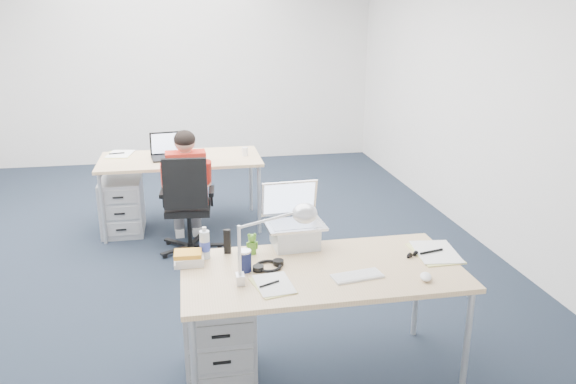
{
  "coord_description": "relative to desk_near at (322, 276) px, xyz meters",
  "views": [
    {
      "loc": [
        0.24,
        -4.86,
        2.13
      ],
      "look_at": [
        0.97,
        -0.94,
        0.85
      ],
      "focal_mm": 35.0,
      "sensor_mm": 36.0,
      "label": 1
    }
  ],
  "objects": [
    {
      "name": "floor",
      "position": [
        -0.97,
        2.02,
        -0.68
      ],
      "size": [
        7.0,
        7.0,
        0.0
      ],
      "primitive_type": "plane",
      "color": "black",
      "rests_on": "ground"
    },
    {
      "name": "room",
      "position": [
        -0.97,
        2.02,
        1.03
      ],
      "size": [
        6.02,
        7.02,
        2.8
      ],
      "color": "silver",
      "rests_on": "ground"
    },
    {
      "name": "desk_near",
      "position": [
        0.0,
        0.0,
        0.0
      ],
      "size": [
        1.6,
        0.8,
        0.73
      ],
      "color": "tan",
      "rests_on": "ground"
    },
    {
      "name": "desk_far",
      "position": [
        -0.8,
        2.76,
        0.0
      ],
      "size": [
        1.6,
        0.8,
        0.73
      ],
      "color": "tan",
      "rests_on": "ground"
    },
    {
      "name": "office_chair",
      "position": [
        -0.74,
        2.07,
        -0.42
      ],
      "size": [
        0.64,
        0.64,
        0.94
      ],
      "rotation": [
        0.0,
        0.0,
        -0.08
      ],
      "color": "black",
      "rests_on": "ground"
    },
    {
      "name": "seated_person",
      "position": [
        -0.75,
        2.23,
        -0.12
      ],
      "size": [
        0.36,
        0.63,
        1.13
      ],
      "rotation": [
        0.0,
        0.0,
        0.04
      ],
      "color": "red",
      "rests_on": "ground"
    },
    {
      "name": "drawer_pedestal_near",
      "position": [
        -0.6,
        0.1,
        -0.41
      ],
      "size": [
        0.4,
        0.5,
        0.55
      ],
      "primitive_type": "cube",
      "color": "#A7A9AC",
      "rests_on": "ground"
    },
    {
      "name": "drawer_pedestal_far",
      "position": [
        -1.4,
        2.69,
        -0.41
      ],
      "size": [
        0.4,
        0.5,
        0.55
      ],
      "primitive_type": "cube",
      "color": "#A7A9AC",
      "rests_on": "ground"
    },
    {
      "name": "silver_laptop",
      "position": [
        -0.09,
        0.35,
        0.24
      ],
      "size": [
        0.38,
        0.3,
        0.38
      ],
      "primitive_type": null,
      "rotation": [
        0.0,
        0.0,
        0.05
      ],
      "color": "silver",
      "rests_on": "desk_near"
    },
    {
      "name": "wireless_keyboard",
      "position": [
        0.16,
        -0.14,
        0.05
      ],
      "size": [
        0.3,
        0.16,
        0.01
      ],
      "primitive_type": "cube",
      "rotation": [
        0.0,
        0.0,
        0.15
      ],
      "color": "white",
      "rests_on": "desk_near"
    },
    {
      "name": "computer_mouse",
      "position": [
        0.52,
        -0.24,
        0.06
      ],
      "size": [
        0.09,
        0.12,
        0.04
      ],
      "primitive_type": "ellipsoid",
      "rotation": [
        0.0,
        0.0,
        -0.36
      ],
      "color": "white",
      "rests_on": "desk_near"
    },
    {
      "name": "headphones",
      "position": [
        -0.3,
        0.06,
        0.06
      ],
      "size": [
        0.25,
        0.23,
        0.03
      ],
      "primitive_type": null,
      "rotation": [
        0.0,
        0.0,
        0.43
      ],
      "color": "black",
      "rests_on": "desk_near"
    },
    {
      "name": "can_koozie",
      "position": [
        -0.44,
        0.05,
        0.11
      ],
      "size": [
        0.09,
        0.09,
        0.13
      ],
      "primitive_type": "cylinder",
      "rotation": [
        0.0,
        0.0,
        0.14
      ],
      "color": "#14193F",
      "rests_on": "desk_near"
    },
    {
      "name": "water_bottle",
      "position": [
        -0.65,
        0.27,
        0.14
      ],
      "size": [
        0.08,
        0.08,
        0.2
      ],
      "primitive_type": "cylinder",
      "rotation": [
        0.0,
        0.0,
        0.37
      ],
      "color": "silver",
      "rests_on": "desk_near"
    },
    {
      "name": "bear_figurine",
      "position": [
        -0.37,
        0.28,
        0.11
      ],
      "size": [
        0.09,
        0.08,
        0.13
      ],
      "primitive_type": null,
      "rotation": [
        0.0,
        0.0,
        -0.39
      ],
      "color": "#377E21",
      "rests_on": "desk_near"
    },
    {
      "name": "book_stack",
      "position": [
        -0.75,
        0.2,
        0.08
      ],
      "size": [
        0.2,
        0.16,
        0.08
      ],
      "primitive_type": "cube",
      "rotation": [
        0.0,
        0.0,
        0.23
      ],
      "color": "silver",
      "rests_on": "desk_near"
    },
    {
      "name": "cordless_phone",
      "position": [
        -0.52,
        0.31,
        0.12
      ],
      "size": [
        0.05,
        0.04,
        0.15
      ],
      "primitive_type": "cube",
      "rotation": [
        0.0,
        0.0,
        -0.33
      ],
      "color": "black",
      "rests_on": "desk_near"
    },
    {
      "name": "papers_left",
      "position": [
        -0.31,
        -0.16,
        0.05
      ],
      "size": [
        0.22,
        0.29,
        0.01
      ],
      "primitive_type": "cube",
      "rotation": [
        0.0,
        0.0,
        0.15
      ],
      "color": "#D7D67C",
      "rests_on": "desk_near"
    },
    {
      "name": "papers_right",
      "position": [
        0.72,
        0.07,
        0.05
      ],
      "size": [
        0.27,
        0.36,
        0.01
      ],
      "primitive_type": "cube",
      "rotation": [
        0.0,
        0.0,
        -0.07
      ],
      "color": "#D7D67C",
      "rests_on": "desk_near"
    },
    {
      "name": "sunglasses",
      "position": [
        0.57,
        0.06,
        0.06
      ],
      "size": [
        0.1,
        0.08,
        0.02
      ],
      "primitive_type": null,
      "rotation": [
        0.0,
        0.0,
        0.42
      ],
      "color": "black",
      "rests_on": "desk_near"
    },
    {
      "name": "desk_lamp",
      "position": [
        -0.35,
        -0.1,
        0.27
      ],
      "size": [
        0.42,
        0.22,
        0.45
      ],
      "primitive_type": null,
      "rotation": [
        0.0,
        0.0,
        -0.19
      ],
      "color": "silver",
      "rests_on": "desk_near"
    },
    {
      "name": "dark_laptop",
      "position": [
        -0.89,
        2.74,
        0.18
      ],
      "size": [
        0.42,
        0.41,
        0.27
      ],
      "primitive_type": null,
      "rotation": [
        0.0,
        0.0,
        0.13
      ],
      "color": "black",
      "rests_on": "desk_far"
    },
    {
      "name": "far_cup",
      "position": [
        -0.14,
        2.72,
        0.09
      ],
      "size": [
        0.08,
        0.08,
        0.09
      ],
      "primitive_type": "cylinder",
      "rotation": [
        0.0,
        0.0,
        0.41
      ],
      "color": "white",
      "rests_on": "desk_far"
    },
    {
      "name": "far_papers",
      "position": [
        -1.42,
        2.99,
        0.05
      ],
      "size": [
        0.27,
        0.36,
        0.01
      ],
      "primitive_type": "cube",
      "rotation": [
        0.0,
        0.0,
        -0.13
      ],
      "color": "white",
      "rests_on": "desk_far"
    }
  ]
}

